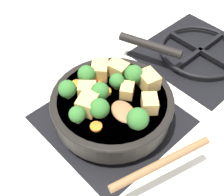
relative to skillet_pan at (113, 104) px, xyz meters
The scene contains 24 objects.
ground_plane 0.06m from the skillet_pan, 70.29° to the right, with size 2.40×2.40×0.00m, color silver.
front_burner_grate 0.05m from the skillet_pan, 70.29° to the right, with size 0.31×0.31×0.03m.
rear_burner_grate 0.36m from the skillet_pan, 89.84° to the left, with size 0.31×0.31×0.03m.
skillet_pan is the anchor object (origin of this frame).
wooden_spoon 0.14m from the skillet_pan, 15.78° to the right, with size 0.22×0.22×0.02m.
tofu_cube_center_large 0.09m from the skillet_pan, 127.00° to the left, with size 0.05×0.04×0.04m, color tan.
tofu_cube_near_handle 0.07m from the skillet_pan, 140.55° to the right, with size 0.04×0.03×0.03m, color tan.
tofu_cube_east_chunk 0.10m from the skillet_pan, 69.55° to the left, with size 0.05×0.04×0.04m, color tan.
tofu_cube_west_chunk 0.10m from the skillet_pan, 24.36° to the left, with size 0.04×0.03×0.03m, color tan.
tofu_cube_back_piece 0.09m from the skillet_pan, 160.44° to the left, with size 0.05×0.04×0.04m, color tan.
tofu_cube_front_piece 0.08m from the skillet_pan, 99.30° to the right, with size 0.05×0.04×0.04m, color tan.
tofu_cube_mid_small 0.05m from the skillet_pan, 60.22° to the left, with size 0.04×0.03×0.03m, color tan.
broccoli_floret_near_spoon 0.11m from the skillet_pan, 91.67° to the right, with size 0.04×0.04×0.04m.
broccoli_floret_center_top 0.11m from the skillet_pan, 12.15° to the right, with size 0.05×0.05×0.05m.
broccoli_floret_east_rim 0.06m from the skillet_pan, 117.62° to the left, with size 0.04×0.04×0.04m.
broccoli_floret_west_rim 0.09m from the skillet_pan, behind, with size 0.04×0.04×0.05m.
broccoli_floret_north_edge 0.08m from the skillet_pan, 69.26° to the right, with size 0.04×0.04×0.05m.
broccoli_floret_south_cluster 0.11m from the skillet_pan, 133.30° to the right, with size 0.04×0.04×0.05m.
broccoli_floret_mid_floret 0.06m from the skillet_pan, 119.61° to the right, with size 0.04×0.04×0.05m.
broccoli_floret_small_inner 0.09m from the skillet_pan, 86.74° to the left, with size 0.05×0.05×0.05m.
carrot_slice_orange_thin 0.10m from the skillet_pan, 158.59° to the right, with size 0.02×0.02×0.01m, color orange.
carrot_slice_near_center 0.04m from the skillet_pan, behind, with size 0.03×0.03×0.01m, color orange.
carrot_slice_edge_slice 0.10m from the skillet_pan, 65.35° to the right, with size 0.03×0.03×0.01m, color orange.
carrot_slice_under_broccoli 0.06m from the skillet_pan, behind, with size 0.03×0.03×0.01m, color orange.
Camera 1 is at (0.35, -0.33, 0.62)m, focal length 50.00 mm.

